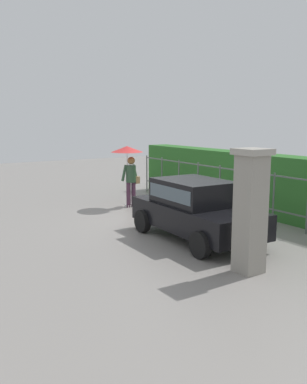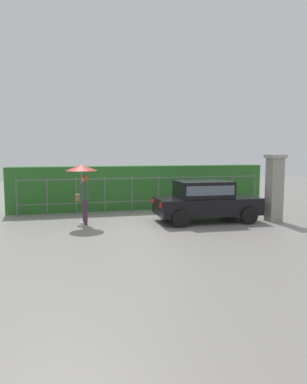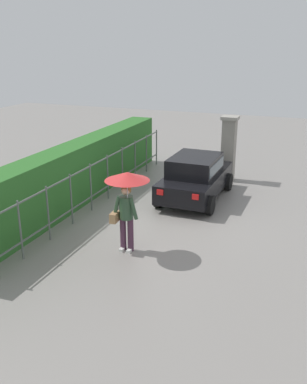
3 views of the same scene
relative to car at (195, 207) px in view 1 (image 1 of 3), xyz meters
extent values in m
plane|color=gray|center=(-1.83, 0.24, -0.80)|extent=(40.00, 40.00, 0.00)
cube|color=black|center=(0.06, 0.00, -0.22)|extent=(3.73, 1.71, 0.60)
cube|color=black|center=(-0.09, 0.00, 0.38)|extent=(1.93, 1.48, 0.60)
cube|color=#4C5B66|center=(-0.09, 0.00, 0.40)|extent=(1.78, 1.49, 0.33)
cylinder|color=black|center=(1.33, 0.82, -0.50)|extent=(0.60, 0.19, 0.60)
cylinder|color=black|center=(1.29, -0.86, -0.50)|extent=(0.60, 0.19, 0.60)
cylinder|color=black|center=(-1.17, 0.86, -0.50)|extent=(0.60, 0.19, 0.60)
cylinder|color=black|center=(-1.21, -0.82, -0.50)|extent=(0.60, 0.19, 0.60)
cube|color=red|center=(-1.79, 0.58, -0.07)|extent=(0.06, 0.20, 0.16)
cube|color=red|center=(-1.81, -0.52, -0.07)|extent=(0.06, 0.20, 0.16)
cylinder|color=#47283D|center=(-4.27, 0.46, -0.37)|extent=(0.15, 0.15, 0.86)
cylinder|color=#47283D|center=(-4.28, 0.65, -0.37)|extent=(0.15, 0.15, 0.86)
cube|color=white|center=(-4.32, 0.45, -0.76)|extent=(0.26, 0.10, 0.08)
cube|color=white|center=(-4.34, 0.65, -0.76)|extent=(0.26, 0.10, 0.08)
cylinder|color=#2D4C33|center=(-4.27, 0.55, 0.35)|extent=(0.34, 0.34, 0.58)
sphere|color=#DBAD89|center=(-4.27, 0.55, 0.78)|extent=(0.22, 0.22, 0.22)
sphere|color=olive|center=(-4.24, 0.56, 0.80)|extent=(0.25, 0.25, 0.25)
cylinder|color=#2D4C33|center=(-4.34, 0.33, 0.37)|extent=(0.10, 0.23, 0.56)
cylinder|color=#2D4C33|center=(-4.36, 0.77, 0.37)|extent=(0.10, 0.23, 0.56)
cylinder|color=#B2B2B7|center=(-4.37, 0.47, 0.69)|extent=(0.02, 0.02, 0.77)
cone|color=red|center=(-4.37, 0.47, 1.18)|extent=(1.08, 1.08, 0.20)
cube|color=tan|center=(-4.40, 0.81, 0.11)|extent=(0.35, 0.18, 0.24)
cube|color=gray|center=(2.44, -0.57, 0.35)|extent=(0.48, 0.48, 2.30)
cube|color=#9E998E|center=(2.44, -0.57, 1.56)|extent=(0.60, 0.60, 0.12)
cylinder|color=#59605B|center=(-6.75, 2.70, -0.05)|extent=(0.05, 0.05, 1.50)
cylinder|color=#59605B|center=(-5.61, 2.70, -0.05)|extent=(0.05, 0.05, 1.50)
cylinder|color=#59605B|center=(-4.47, 2.70, -0.05)|extent=(0.05, 0.05, 1.50)
cylinder|color=#59605B|center=(-3.33, 2.70, -0.05)|extent=(0.05, 0.05, 1.50)
cylinder|color=#59605B|center=(-2.18, 2.70, -0.05)|extent=(0.05, 0.05, 1.50)
cylinder|color=#59605B|center=(-1.04, 2.70, -0.05)|extent=(0.05, 0.05, 1.50)
cylinder|color=#59605B|center=(0.10, 2.70, -0.05)|extent=(0.05, 0.05, 1.50)
cube|color=#59605B|center=(-1.61, 2.70, 0.62)|extent=(10.28, 0.03, 0.04)
cube|color=#59605B|center=(-1.61, 2.70, -0.35)|extent=(10.28, 0.03, 0.04)
cube|color=#2D6B28|center=(-1.61, 3.55, 0.15)|extent=(11.28, 0.90, 1.90)
camera|label=1|loc=(8.11, -6.35, 2.14)|focal=39.31mm
camera|label=2|loc=(-5.02, -12.10, 1.72)|focal=33.81mm
camera|label=3|loc=(-13.18, -3.58, 4.16)|focal=40.36mm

